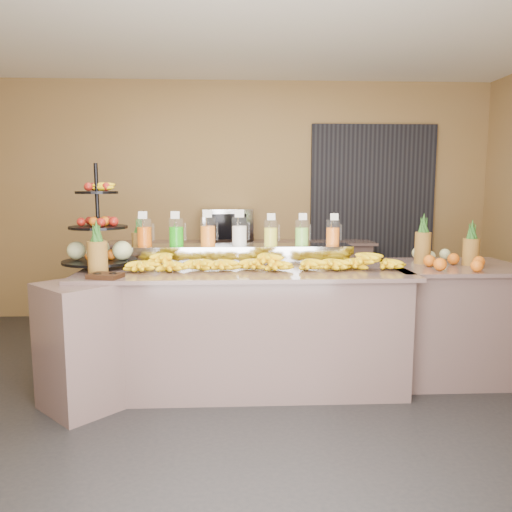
{
  "coord_description": "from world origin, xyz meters",
  "views": [
    {
      "loc": [
        -0.08,
        -3.54,
        1.55
      ],
      "look_at": [
        0.09,
        0.3,
        1.03
      ],
      "focal_mm": 35.0,
      "sensor_mm": 36.0,
      "label": 1
    }
  ],
  "objects": [
    {
      "name": "juice_pitcher_orange_a",
      "position": [
        -0.81,
        0.58,
        1.18
      ],
      "size": [
        0.12,
        0.13,
        0.29
      ],
      "color": "silver",
      "rests_on": "pitcher_tray"
    },
    {
      "name": "pitcher_tray",
      "position": [
        -0.03,
        0.58,
        1.01
      ],
      "size": [
        1.85,
        0.3,
        0.15
      ],
      "primitive_type": "cube",
      "color": "gray",
      "rests_on": "buffet_counter"
    },
    {
      "name": "oven_warmer",
      "position": [
        -0.17,
        2.25,
        1.12
      ],
      "size": [
        0.62,
        0.47,
        0.38
      ],
      "primitive_type": "cube",
      "rotation": [
        0.0,
        0.0,
        0.13
      ],
      "color": "gray",
      "rests_on": "back_ledge"
    },
    {
      "name": "fruit_stand",
      "position": [
        -1.11,
        0.42,
        1.14
      ],
      "size": [
        0.59,
        0.59,
        0.81
      ],
      "rotation": [
        0.0,
        0.0,
        0.02
      ],
      "color": "black",
      "rests_on": "buffet_counter"
    },
    {
      "name": "juice_pitcher_lemon",
      "position": [
        0.23,
        0.58,
        1.17
      ],
      "size": [
        0.11,
        0.12,
        0.28
      ],
      "color": "silver",
      "rests_on": "pitcher_tray"
    },
    {
      "name": "room_envelope",
      "position": [
        0.19,
        0.79,
        1.88
      ],
      "size": [
        6.04,
        5.02,
        2.82
      ],
      "color": "olive",
      "rests_on": "ground"
    },
    {
      "name": "right_fruit_pile",
      "position": [
        1.63,
        0.32,
        1.01
      ],
      "size": [
        0.49,
        0.47,
        0.26
      ],
      "color": "brown",
      "rests_on": "right_counter"
    },
    {
      "name": "juice_pitcher_milk",
      "position": [
        -0.03,
        0.58,
        1.18
      ],
      "size": [
        0.13,
        0.13,
        0.31
      ],
      "color": "silver",
      "rests_on": "pitcher_tray"
    },
    {
      "name": "buffet_counter",
      "position": [
        -0.12,
        0.26,
        0.47
      ],
      "size": [
        2.75,
        1.25,
        0.93
      ],
      "color": "gray",
      "rests_on": "ground"
    },
    {
      "name": "right_counter",
      "position": [
        1.7,
        0.4,
        0.47
      ],
      "size": [
        1.08,
        0.88,
        0.93
      ],
      "color": "gray",
      "rests_on": "ground"
    },
    {
      "name": "ground",
      "position": [
        0.0,
        0.0,
        0.0
      ],
      "size": [
        6.0,
        6.0,
        0.0
      ],
      "primitive_type": "plane",
      "color": "black",
      "rests_on": "ground"
    },
    {
      "name": "pineapple_left_a",
      "position": [
        -1.07,
        0.08,
        1.08
      ],
      "size": [
        0.14,
        0.14,
        0.4
      ],
      "rotation": [
        0.0,
        0.0,
        0.12
      ],
      "color": "brown",
      "rests_on": "buffet_counter"
    },
    {
      "name": "banana_heap",
      "position": [
        0.15,
        0.24,
        1.0
      ],
      "size": [
        2.11,
        0.19,
        0.17
      ],
      "color": "yellow",
      "rests_on": "buffet_counter"
    },
    {
      "name": "juice_pitcher_green",
      "position": [
        -0.55,
        0.58,
        1.18
      ],
      "size": [
        0.12,
        0.13,
        0.29
      ],
      "color": "silver",
      "rests_on": "pitcher_tray"
    },
    {
      "name": "pineapple_left_b",
      "position": [
        -0.88,
        0.71,
        1.08
      ],
      "size": [
        0.13,
        0.13,
        0.41
      ],
      "rotation": [
        0.0,
        0.0,
        0.2
      ],
      "color": "brown",
      "rests_on": "buffet_counter"
    },
    {
      "name": "juice_pitcher_orange_c",
      "position": [
        0.75,
        0.58,
        1.17
      ],
      "size": [
        0.11,
        0.12,
        0.27
      ],
      "color": "silver",
      "rests_on": "pitcher_tray"
    },
    {
      "name": "back_ledge",
      "position": [
        0.0,
        2.25,
        0.47
      ],
      "size": [
        3.1,
        0.55,
        0.93
      ],
      "color": "gray",
      "rests_on": "ground"
    },
    {
      "name": "juice_pitcher_lime",
      "position": [
        0.49,
        0.58,
        1.17
      ],
      "size": [
        0.11,
        0.12,
        0.28
      ],
      "color": "silver",
      "rests_on": "pitcher_tray"
    },
    {
      "name": "juice_pitcher_orange_b",
      "position": [
        -0.29,
        0.58,
        1.18
      ],
      "size": [
        0.13,
        0.13,
        0.31
      ],
      "color": "silver",
      "rests_on": "pitcher_tray"
    },
    {
      "name": "condiment_caddy",
      "position": [
        -0.97,
        -0.08,
        0.95
      ],
      "size": [
        0.25,
        0.21,
        0.03
      ],
      "primitive_type": "cube",
      "rotation": [
        0.0,
        0.0,
        -0.28
      ],
      "color": "black",
      "rests_on": "buffet_counter"
    }
  ]
}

